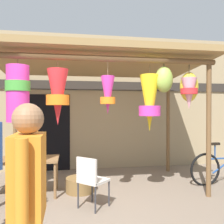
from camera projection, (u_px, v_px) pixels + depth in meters
ground_plane at (98, 206)px, 4.11m from camera, size 30.00×30.00×0.00m
shop_facade at (86, 102)px, 6.79m from camera, size 12.68×0.29×3.62m
market_stall_canopy at (102, 74)px, 4.89m from camera, size 4.28×2.40×2.74m
display_table at (21, 163)px, 4.62m from camera, size 1.38×0.69×0.69m
flower_heap_on_table at (24, 155)px, 4.66m from camera, size 0.60×0.42×0.14m
folding_chair at (91, 178)px, 4.01m from camera, size 0.57×0.57×0.84m
wicker_basket_by_table at (80, 185)px, 4.83m from camera, size 0.56×0.56×0.28m
vendor_in_orange at (28, 197)px, 1.80m from camera, size 0.23×0.59×1.66m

